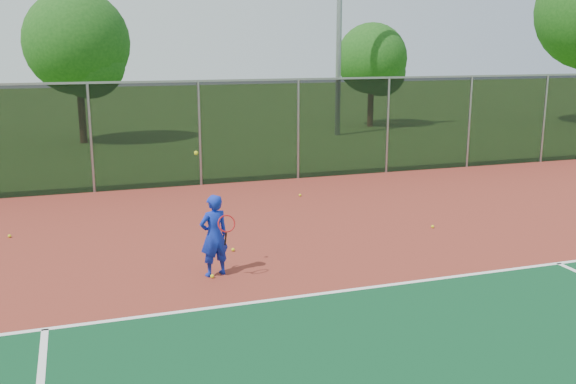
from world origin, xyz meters
name	(u,v)px	position (x,y,z in m)	size (l,w,h in m)	color
court_apron	(501,297)	(0.00, 2.00, 0.01)	(30.00, 20.00, 0.02)	maroon
fence_back	(298,128)	(0.00, 12.00, 1.56)	(30.00, 0.06, 3.03)	black
tennis_player	(214,235)	(-4.21, 4.44, 0.76)	(0.61, 0.65, 2.23)	#1227AB
practice_ball_0	(212,276)	(-4.29, 4.31, 0.06)	(0.07, 0.07, 0.07)	gold
practice_ball_1	(433,227)	(1.03, 5.85, 0.06)	(0.07, 0.07, 0.07)	gold
practice_ball_2	(300,195)	(-0.75, 9.69, 0.06)	(0.07, 0.07, 0.07)	gold
practice_ball_3	(233,250)	(-3.59, 5.64, 0.06)	(0.07, 0.07, 0.07)	gold
practice_ball_4	(211,200)	(-3.17, 9.87, 0.06)	(0.07, 0.07, 0.07)	gold
practice_ball_5	(10,236)	(-7.87, 8.05, 0.06)	(0.07, 0.07, 0.07)	gold
tree_back_left	(80,47)	(-5.98, 21.74, 3.91)	(4.25, 4.25, 6.24)	#3C2815
tree_back_mid	(374,62)	(7.85, 23.07, 3.20)	(3.48, 3.48, 5.11)	#3C2815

